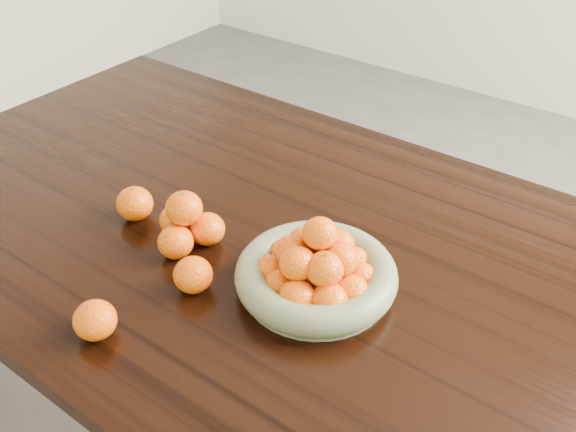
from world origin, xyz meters
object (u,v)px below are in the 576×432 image
Objects in this scene: loose_orange_0 at (135,204)px; dining_table at (307,286)px; fruit_bowl at (317,271)px; orange_pyramid at (186,225)px.

dining_table is at bearing 19.19° from loose_orange_0.
dining_table is 0.39m from loose_orange_0.
fruit_bowl is 0.42m from loose_orange_0.
dining_table is at bearing 30.96° from orange_pyramid.
orange_pyramid is at bearing -149.04° from dining_table.
orange_pyramid is 0.15m from loose_orange_0.
fruit_bowl reaches higher than loose_orange_0.
dining_table is at bearing 133.13° from fruit_bowl.
loose_orange_0 reaches higher than dining_table.
loose_orange_0 is (-0.42, -0.04, -0.01)m from fruit_bowl.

